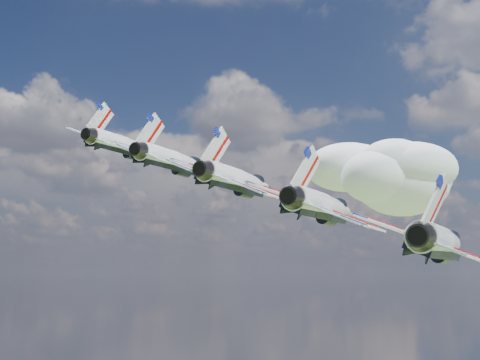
% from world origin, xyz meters
% --- Properties ---
extents(cloud_far, '(58.05, 45.61, 22.80)m').
position_xyz_m(cloud_far, '(31.80, 214.06, 175.18)').
color(cloud_far, white).
extents(jet_0, '(16.13, 19.33, 8.84)m').
position_xyz_m(jet_0, '(-0.68, 29.15, 153.31)').
color(jet_0, silver).
extents(jet_1, '(16.13, 19.33, 8.84)m').
position_xyz_m(jet_1, '(8.44, 21.92, 149.78)').
color(jet_1, white).
extents(jet_2, '(16.13, 19.33, 8.84)m').
position_xyz_m(jet_2, '(17.56, 14.69, 146.26)').
color(jet_2, silver).
extents(jet_3, '(16.13, 19.33, 8.84)m').
position_xyz_m(jet_3, '(26.68, 7.46, 142.74)').
color(jet_3, white).
extents(jet_4, '(16.13, 19.33, 8.84)m').
position_xyz_m(jet_4, '(35.80, 0.23, 139.22)').
color(jet_4, white).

